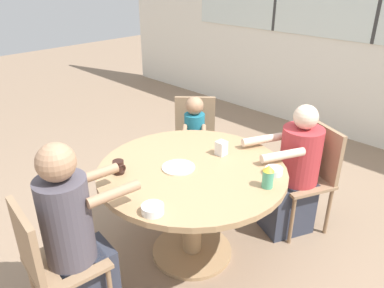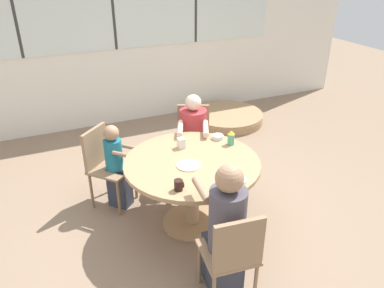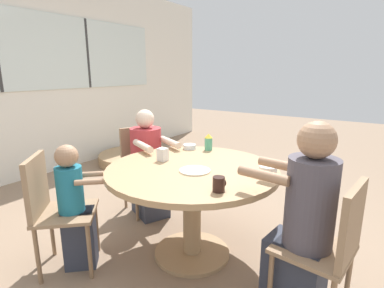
{
  "view_description": "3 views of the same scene",
  "coord_description": "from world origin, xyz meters",
  "px_view_note": "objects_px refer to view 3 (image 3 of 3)",
  "views": [
    {
      "loc": [
        1.57,
        -1.57,
        1.98
      ],
      "look_at": [
        0.0,
        0.0,
        0.92
      ],
      "focal_mm": 35.0,
      "sensor_mm": 36.0,
      "label": 1
    },
    {
      "loc": [
        -1.22,
        -2.79,
        2.48
      ],
      "look_at": [
        0.0,
        0.0,
        0.92
      ],
      "focal_mm": 35.0,
      "sensor_mm": 36.0,
      "label": 2
    },
    {
      "loc": [
        -1.77,
        -1.2,
        1.44
      ],
      "look_at": [
        0.0,
        0.0,
        0.92
      ],
      "focal_mm": 28.0,
      "sensor_mm": 36.0,
      "label": 3
    }
  ],
  "objects_px": {
    "chair_for_toddler": "(52,203)",
    "folded_table_stack": "(136,158)",
    "chair_for_woman_green_shirt": "(331,242)",
    "sippy_cup": "(209,142)",
    "person_toddler": "(75,210)",
    "milk_carton_small": "(163,154)",
    "person_man_blue_shirt": "(148,169)",
    "coffee_mug": "(219,184)",
    "bowl_white_shallow": "(268,169)",
    "bowl_cereal": "(190,147)",
    "person_woman_green_shirt": "(303,228)",
    "chair_for_man_blue_shirt": "(142,161)"
  },
  "relations": [
    {
      "from": "chair_for_toddler",
      "to": "sippy_cup",
      "type": "xyz_separation_m",
      "value": [
        1.2,
        -0.58,
        0.29
      ]
    },
    {
      "from": "sippy_cup",
      "to": "bowl_white_shallow",
      "type": "bearing_deg",
      "value": -113.68
    },
    {
      "from": "person_toddler",
      "to": "sippy_cup",
      "type": "xyz_separation_m",
      "value": [
        1.09,
        -0.47,
        0.36
      ]
    },
    {
      "from": "chair_for_woman_green_shirt",
      "to": "folded_table_stack",
      "type": "xyz_separation_m",
      "value": [
        1.68,
        3.17,
        -0.44
      ]
    },
    {
      "from": "person_man_blue_shirt",
      "to": "bowl_white_shallow",
      "type": "bearing_deg",
      "value": 108.01
    },
    {
      "from": "chair_for_toddler",
      "to": "bowl_cereal",
      "type": "relative_size",
      "value": 7.49
    },
    {
      "from": "person_toddler",
      "to": "bowl_cereal",
      "type": "height_order",
      "value": "person_toddler"
    },
    {
      "from": "chair_for_man_blue_shirt",
      "to": "bowl_cereal",
      "type": "distance_m",
      "value": 0.65
    },
    {
      "from": "chair_for_toddler",
      "to": "bowl_white_shallow",
      "type": "bearing_deg",
      "value": 82.38
    },
    {
      "from": "person_woman_green_shirt",
      "to": "coffee_mug",
      "type": "distance_m",
      "value": 0.55
    },
    {
      "from": "chair_for_man_blue_shirt",
      "to": "person_man_blue_shirt",
      "type": "xyz_separation_m",
      "value": [
        -0.07,
        -0.15,
        -0.04
      ]
    },
    {
      "from": "chair_for_woman_green_shirt",
      "to": "milk_carton_small",
      "type": "relative_size",
      "value": 8.39
    },
    {
      "from": "chair_for_man_blue_shirt",
      "to": "sippy_cup",
      "type": "xyz_separation_m",
      "value": [
        0.08,
        -0.77,
        0.29
      ]
    },
    {
      "from": "person_toddler",
      "to": "bowl_white_shallow",
      "type": "relative_size",
      "value": 7.43
    },
    {
      "from": "person_woman_green_shirt",
      "to": "bowl_white_shallow",
      "type": "relative_size",
      "value": 9.3
    },
    {
      "from": "person_man_blue_shirt",
      "to": "milk_carton_small",
      "type": "bearing_deg",
      "value": 79.07
    },
    {
      "from": "chair_for_man_blue_shirt",
      "to": "milk_carton_small",
      "type": "distance_m",
      "value": 0.8
    },
    {
      "from": "bowl_white_shallow",
      "to": "folded_table_stack",
      "type": "height_order",
      "value": "bowl_white_shallow"
    },
    {
      "from": "chair_for_woman_green_shirt",
      "to": "person_woman_green_shirt",
      "type": "distance_m",
      "value": 0.16
    },
    {
      "from": "person_man_blue_shirt",
      "to": "milk_carton_small",
      "type": "relative_size",
      "value": 10.37
    },
    {
      "from": "folded_table_stack",
      "to": "sippy_cup",
      "type": "bearing_deg",
      "value": -118.07
    },
    {
      "from": "chair_for_woman_green_shirt",
      "to": "sippy_cup",
      "type": "distance_m",
      "value": 1.35
    },
    {
      "from": "person_man_blue_shirt",
      "to": "chair_for_man_blue_shirt",
      "type": "bearing_deg",
      "value": -90.0
    },
    {
      "from": "person_woman_green_shirt",
      "to": "person_toddler",
      "type": "height_order",
      "value": "person_woman_green_shirt"
    },
    {
      "from": "person_toddler",
      "to": "milk_carton_small",
      "type": "bearing_deg",
      "value": 107.43
    },
    {
      "from": "person_toddler",
      "to": "sippy_cup",
      "type": "bearing_deg",
      "value": 113.41
    },
    {
      "from": "sippy_cup",
      "to": "folded_table_stack",
      "type": "bearing_deg",
      "value": 61.93
    },
    {
      "from": "person_man_blue_shirt",
      "to": "sippy_cup",
      "type": "height_order",
      "value": "person_man_blue_shirt"
    },
    {
      "from": "chair_for_toddler",
      "to": "folded_table_stack",
      "type": "bearing_deg",
      "value": 168.63
    },
    {
      "from": "chair_for_man_blue_shirt",
      "to": "bowl_white_shallow",
      "type": "xyz_separation_m",
      "value": [
        -0.22,
        -1.44,
        0.24
      ]
    },
    {
      "from": "chair_for_man_blue_shirt",
      "to": "milk_carton_small",
      "type": "relative_size",
      "value": 8.39
    },
    {
      "from": "chair_for_toddler",
      "to": "person_toddler",
      "type": "xyz_separation_m",
      "value": [
        0.11,
        -0.11,
        -0.07
      ]
    },
    {
      "from": "chair_for_toddler",
      "to": "person_man_blue_shirt",
      "type": "xyz_separation_m",
      "value": [
        1.05,
        0.03,
        -0.04
      ]
    },
    {
      "from": "sippy_cup",
      "to": "chair_for_woman_green_shirt",
      "type": "bearing_deg",
      "value": -117.76
    },
    {
      "from": "person_woman_green_shirt",
      "to": "sippy_cup",
      "type": "distance_m",
      "value": 1.2
    },
    {
      "from": "chair_for_woman_green_shirt",
      "to": "folded_table_stack",
      "type": "distance_m",
      "value": 3.61
    },
    {
      "from": "person_toddler",
      "to": "bowl_cereal",
      "type": "distance_m",
      "value": 1.12
    },
    {
      "from": "coffee_mug",
      "to": "folded_table_stack",
      "type": "xyz_separation_m",
      "value": [
        1.86,
        2.55,
        -0.71
      ]
    },
    {
      "from": "person_toddler",
      "to": "milk_carton_small",
      "type": "distance_m",
      "value": 0.77
    },
    {
      "from": "coffee_mug",
      "to": "sippy_cup",
      "type": "distance_m",
      "value": 0.96
    },
    {
      "from": "coffee_mug",
      "to": "bowl_white_shallow",
      "type": "bearing_deg",
      "value": -13.97
    },
    {
      "from": "milk_carton_small",
      "to": "person_toddler",
      "type": "bearing_deg",
      "value": 150.89
    },
    {
      "from": "coffee_mug",
      "to": "folded_table_stack",
      "type": "relative_size",
      "value": 0.08
    },
    {
      "from": "coffee_mug",
      "to": "sippy_cup",
      "type": "relative_size",
      "value": 0.6
    },
    {
      "from": "sippy_cup",
      "to": "bowl_cereal",
      "type": "xyz_separation_m",
      "value": [
        -0.06,
        0.17,
        -0.06
      ]
    },
    {
      "from": "chair_for_man_blue_shirt",
      "to": "bowl_cereal",
      "type": "relative_size",
      "value": 7.49
    },
    {
      "from": "chair_for_man_blue_shirt",
      "to": "coffee_mug",
      "type": "relative_size",
      "value": 9.5
    },
    {
      "from": "bowl_white_shallow",
      "to": "bowl_cereal",
      "type": "relative_size",
      "value": 1.09
    },
    {
      "from": "milk_carton_small",
      "to": "bowl_white_shallow",
      "type": "xyz_separation_m",
      "value": [
        0.2,
        -0.81,
        -0.03
      ]
    },
    {
      "from": "person_toddler",
      "to": "coffee_mug",
      "type": "xyz_separation_m",
      "value": [
        0.3,
        -1.02,
        0.33
      ]
    }
  ]
}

